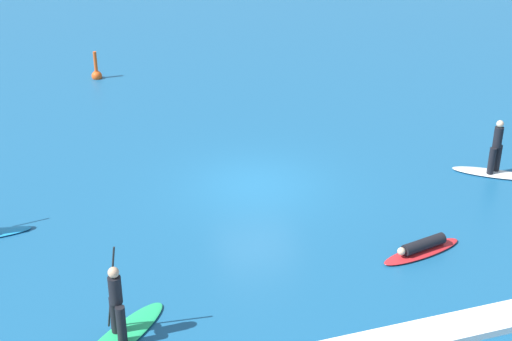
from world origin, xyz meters
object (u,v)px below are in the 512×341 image
surfer_on_white_board (494,162)px  surfer_on_red_board (422,248)px  surfer_on_green_board (118,324)px  marker_buoy (97,74)px

surfer_on_white_board → surfer_on_red_board: surfer_on_white_board is taller
surfer_on_green_board → marker_buoy: bearing=42.2°
surfer_on_green_board → surfer_on_red_board: surfer_on_green_board is taller
surfer_on_green_board → marker_buoy: size_ratio=2.05×
surfer_on_white_board → marker_buoy: surfer_on_white_board is taller
surfer_on_white_board → marker_buoy: size_ratio=1.82×
surfer_on_green_board → surfer_on_white_board: surfer_on_green_board is taller
marker_buoy → surfer_on_green_board: bearing=-95.5°
surfer_on_green_board → surfer_on_white_board: size_ratio=1.12×
surfer_on_white_board → surfer_on_red_board: bearing=73.8°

